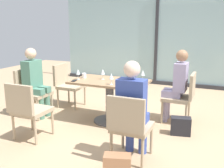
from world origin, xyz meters
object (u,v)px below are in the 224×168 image
(person_far_right, at_px, (177,82))
(handbag_1, at_px, (117,167))
(chair_side_end, at_px, (31,90))
(chair_front_left, at_px, (28,108))
(dining_table_main, at_px, (110,92))
(wine_glass_1, at_px, (111,76))
(person_front_right, at_px, (133,105))
(coffee_cup, at_px, (84,76))
(wine_glass_3, at_px, (103,72))
(chair_far_left, at_px, (67,83))
(handbag_0, at_px, (181,126))
(wine_glass_0, at_px, (143,73))
(person_side_end, at_px, (35,79))
(wine_glass_2, at_px, (78,72))
(cell_phone_on_table, at_px, (74,81))
(chair_front_right, at_px, (130,124))
(chair_far_right, at_px, (183,95))

(person_far_right, xyz_separation_m, handbag_1, (-0.27, -2.01, -0.56))
(chair_side_end, relative_size, chair_front_left, 1.00)
(dining_table_main, height_order, person_far_right, person_far_right)
(wine_glass_1, bearing_deg, person_front_right, -51.42)
(person_front_right, bearing_deg, coffee_cup, 140.19)
(chair_front_left, height_order, wine_glass_3, wine_glass_3)
(chair_far_left, height_order, handbag_0, chair_far_left)
(coffee_cup, bearing_deg, wine_glass_0, 11.81)
(person_side_end, bearing_deg, coffee_cup, 21.11)
(wine_glass_2, bearing_deg, cell_phone_on_table, -89.24)
(wine_glass_1, bearing_deg, cell_phone_on_table, -179.32)
(handbag_1, bearing_deg, chair_far_left, 116.77)
(chair_far_left, distance_m, person_side_end, 0.81)
(person_front_right, xyz_separation_m, coffee_cup, (-1.29, 1.07, 0.08))
(wine_glass_2, height_order, cell_phone_on_table, wine_glass_2)
(handbag_1, bearing_deg, coffee_cup, 112.01)
(handbag_0, bearing_deg, person_side_end, 173.48)
(chair_side_end, height_order, chair_far_left, same)
(chair_front_right, distance_m, chair_side_end, 2.39)
(coffee_cup, bearing_deg, person_far_right, 15.71)
(chair_front_left, relative_size, wine_glass_1, 4.70)
(chair_side_end, height_order, handbag_0, chair_side_end)
(person_front_right, relative_size, cell_phone_on_table, 8.75)
(chair_side_end, distance_m, handbag_0, 2.72)
(chair_far_right, bearing_deg, person_front_right, -104.23)
(chair_far_left, relative_size, person_front_right, 0.69)
(coffee_cup, bearing_deg, cell_phone_on_table, -98.16)
(person_side_end, bearing_deg, chair_front_left, -57.02)
(wine_glass_0, height_order, handbag_0, wine_glass_0)
(chair_far_left, relative_size, handbag_0, 2.90)
(chair_far_right, height_order, handbag_1, chair_far_right)
(person_front_right, height_order, wine_glass_0, person_front_right)
(person_side_end, distance_m, wine_glass_1, 1.49)
(wine_glass_1, height_order, cell_phone_on_table, wine_glass_1)
(handbag_1, bearing_deg, handbag_0, 55.50)
(person_side_end, distance_m, wine_glass_0, 1.93)
(wine_glass_0, bearing_deg, coffee_cup, -168.19)
(person_front_right, bearing_deg, wine_glass_0, 101.76)
(person_far_right, bearing_deg, wine_glass_2, -160.15)
(wine_glass_0, distance_m, wine_glass_2, 1.12)
(person_side_end, distance_m, coffee_cup, 0.90)
(wine_glass_3, height_order, handbag_1, wine_glass_3)
(cell_phone_on_table, bearing_deg, handbag_0, -6.33)
(person_side_end, height_order, wine_glass_3, person_side_end)
(chair_far_left, xyz_separation_m, wine_glass_1, (1.30, -0.71, 0.37))
(wine_glass_0, relative_size, handbag_1, 0.62)
(chair_front_right, bearing_deg, handbag_0, 66.92)
(chair_far_right, relative_size, chair_front_left, 1.00)
(dining_table_main, relative_size, person_far_right, 1.02)
(wine_glass_2, bearing_deg, chair_far_left, 136.86)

